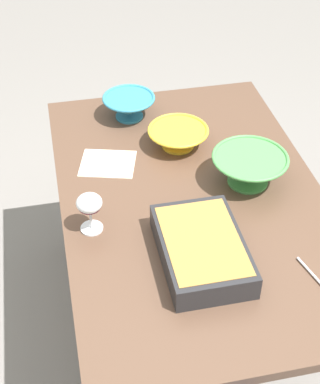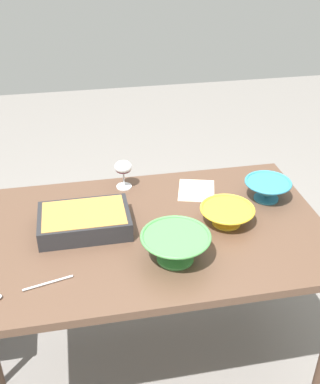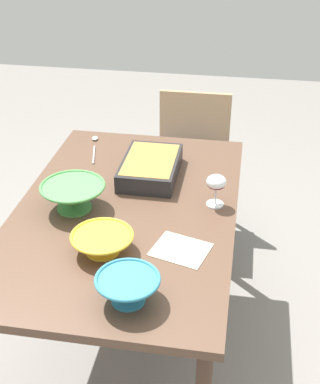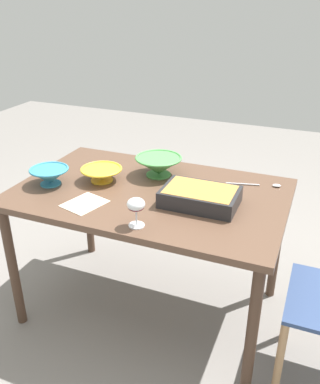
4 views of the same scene
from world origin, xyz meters
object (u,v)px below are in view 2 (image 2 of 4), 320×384
Objects in this scene: dining_table at (156,243)px; napkin at (196,190)px; casserole_dish at (84,220)px; mixing_bowl at (176,246)px; serving_spoon at (16,292)px; small_bowl at (227,214)px; serving_bowl at (267,189)px; wine_glass at (123,169)px.

napkin is at bearing -132.90° from dining_table.
napkin is (-0.52, -0.21, -0.04)m from casserole_dish.
serving_spoon is at bearing 7.63° from mixing_bowl.
casserole_dish is 0.41m from mixing_bowl.
mixing_bowl is 1.15× the size of small_bowl.
serving_bowl is 0.73× the size of serving_spoon.
wine_glass is 0.37× the size of casserole_dish.
small_bowl is 0.27m from serving_bowl.
napkin is (0.06, -0.27, -0.04)m from small_bowl.
napkin reaches higher than dining_table.
serving_bowl is (-0.23, -0.14, 0.01)m from small_bowl.
serving_bowl is at bearing -174.41° from casserole_dish.
dining_table is 0.40m from wine_glass.
serving_spoon is at bearing 20.98° from serving_bowl.
dining_table is 5.36× the size of mixing_bowl.
serving_bowl is at bearing -159.02° from serving_spoon.
small_bowl is (-0.58, 0.07, -0.00)m from casserole_dish.
small_bowl is at bearing -162.42° from serving_spoon.
wine_glass reaches higher than small_bowl.
casserole_dish is 1.76× the size of serving_bowl.
dining_table is 4.90× the size of serving_spoon.
serving_bowl is at bearing 159.93° from wine_glass.
serving_bowl is at bearing -166.40° from dining_table.
casserole_dish is (0.20, 0.30, -0.05)m from wine_glass.
mixing_bowl is at bearing 66.26° from napkin.
casserole_dish is (0.29, -0.05, 0.12)m from dining_table.
serving_bowl is at bearing -148.16° from small_bowl.
dining_table is 6.17× the size of small_bowl.
wine_glass reaches higher than serving_spoon.
dining_table is 0.32m from small_bowl.
wine_glass is 0.70× the size of napkin.
casserole_dish is 0.42m from serving_spoon.
mixing_bowl is 0.51m from napkin.
casserole_dish is 1.28× the size of serving_spoon.
serving_bowl is (-0.53, -0.13, 0.13)m from dining_table.
serving_bowl reaches higher than casserole_dish.
small_bowl is 0.28m from napkin.
wine_glass is 0.35m from napkin.
mixing_bowl is 0.91× the size of serving_spoon.
wine_glass is 0.52× the size of mixing_bowl.
wine_glass is 0.66m from serving_bowl.
serving_spoon is at bearing 27.57° from dining_table.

